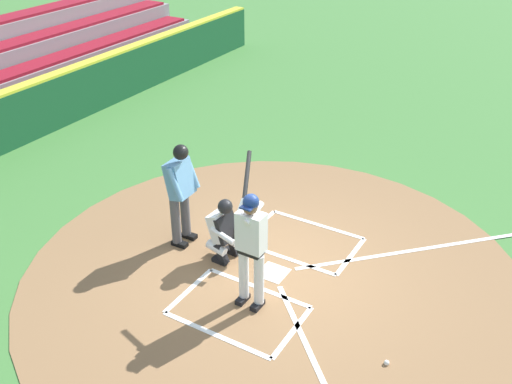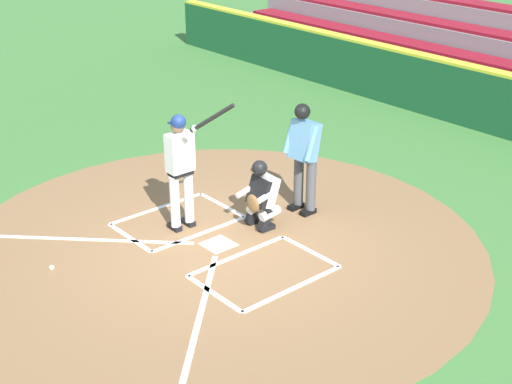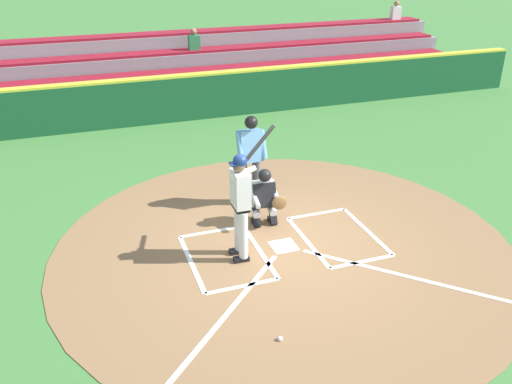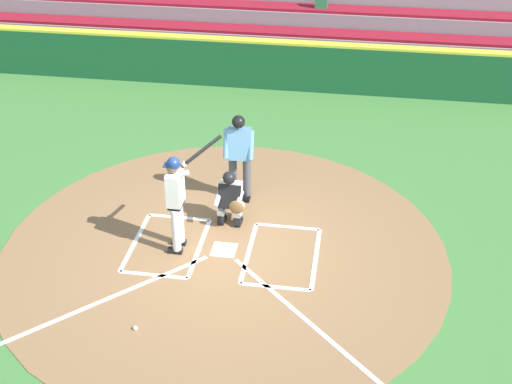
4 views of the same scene
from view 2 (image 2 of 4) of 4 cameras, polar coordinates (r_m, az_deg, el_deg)
name	(u,v)px [view 2 (image 2 of 4)]	position (r m, az deg, el deg)	size (l,w,h in m)	color
ground_plane	(218,245)	(11.30, -2.88, -4.06)	(120.00, 120.00, 0.00)	#427A38
dirt_circle	(218,245)	(11.30, -2.88, -4.03)	(8.00, 8.00, 0.01)	olive
home_plate_and_chalk	(170,263)	(10.85, -6.56, -5.41)	(7.93, 4.91, 0.01)	white
batter	(181,163)	(11.38, -5.72, 2.18)	(0.93, 0.70, 2.13)	white
catcher	(261,193)	(11.56, 0.37, -0.09)	(0.59, 0.63, 1.13)	black
plate_umpire	(304,151)	(11.91, 3.66, 3.16)	(0.59, 0.42, 1.86)	#4C4C51
baseball	(52,268)	(11.02, -15.28, -5.57)	(0.07, 0.07, 0.07)	white
backstop_wall	(504,105)	(16.37, 18.38, 6.32)	(22.00, 0.36, 1.31)	#19512D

